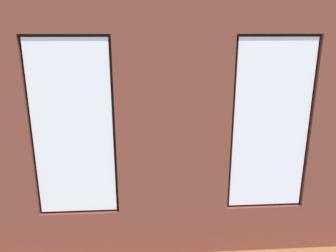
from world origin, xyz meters
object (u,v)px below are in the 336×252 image
(cup_ceramic, at_px, (173,144))
(remote_gray, at_px, (165,144))
(candle_jar, at_px, (190,141))
(potted_plant_foreground_right, at_px, (49,115))
(coffee_table, at_px, (173,149))
(potted_plant_between_couches, at_px, (215,173))
(potted_plant_corner_near_left, at_px, (267,118))
(couch_by_window, at_px, (122,202))
(tv_flatscreen, at_px, (6,126))
(papasan_chair, at_px, (149,130))
(media_console, at_px, (11,163))
(table_plant_small, at_px, (179,142))
(remote_silver, at_px, (155,148))
(couch_left, at_px, (302,164))
(potted_plant_near_tv, at_px, (20,172))

(cup_ceramic, distance_m, remote_gray, 0.19)
(candle_jar, xyz_separation_m, potted_plant_foreground_right, (3.14, -1.23, 0.28))
(coffee_table, relative_size, remote_gray, 7.48)
(potted_plant_between_couches, bearing_deg, cup_ceramic, -77.44)
(potted_plant_corner_near_left, bearing_deg, couch_by_window, 45.65)
(cup_ceramic, bearing_deg, potted_plant_between_couches, 102.56)
(potted_plant_between_couches, distance_m, potted_plant_foreground_right, 4.62)
(cup_ceramic, height_order, candle_jar, candle_jar)
(tv_flatscreen, distance_m, papasan_chair, 2.97)
(potted_plant_corner_near_left, bearing_deg, media_console, 17.12)
(table_plant_small, bearing_deg, couch_by_window, 62.44)
(remote_silver, bearing_deg, coffee_table, 95.06)
(remote_gray, distance_m, papasan_chair, 0.99)
(couch_left, height_order, cup_ceramic, couch_left)
(potted_plant_near_tv, bearing_deg, papasan_chair, -131.51)
(remote_silver, relative_size, potted_plant_near_tv, 0.15)
(tv_flatscreen, height_order, potted_plant_foreground_right, tv_flatscreen)
(candle_jar, height_order, tv_flatscreen, tv_flatscreen)
(candle_jar, relative_size, potted_plant_foreground_right, 0.10)
(remote_gray, xyz_separation_m, potted_plant_between_couches, (-0.59, 2.04, 0.28))
(couch_left, xyz_separation_m, tv_flatscreen, (5.38, -0.53, 0.67))
(tv_flatscreen, height_order, potted_plant_near_tv, tv_flatscreen)
(tv_flatscreen, xyz_separation_m, potted_plant_foreground_right, (-0.30, -1.65, -0.24))
(tv_flatscreen, bearing_deg, potted_plant_near_tv, 119.05)
(papasan_chair, xyz_separation_m, potted_plant_foreground_right, (2.30, -0.34, 0.31))
(cup_ceramic, distance_m, remote_silver, 0.40)
(candle_jar, height_order, potted_plant_corner_near_left, potted_plant_corner_near_left)
(potted_plant_between_couches, bearing_deg, remote_silver, -66.10)
(couch_by_window, relative_size, coffee_table, 1.39)
(media_console, bearing_deg, potted_plant_near_tv, 119.13)
(couch_by_window, relative_size, potted_plant_corner_near_left, 1.28)
(table_plant_small, xyz_separation_m, tv_flatscreen, (3.19, 0.19, 0.46))
(couch_left, relative_size, remote_gray, 10.88)
(potted_plant_near_tv, distance_m, potted_plant_foreground_right, 2.67)
(media_console, distance_m, potted_plant_corner_near_left, 5.79)
(couch_left, bearing_deg, tv_flatscreen, -93.77)
(couch_by_window, distance_m, couch_left, 3.40)
(couch_by_window, relative_size, potted_plant_between_couches, 1.46)
(couch_left, relative_size, table_plant_small, 8.68)
(remote_silver, distance_m, tv_flatscreen, 2.78)
(tv_flatscreen, height_order, potted_plant_corner_near_left, tv_flatscreen)
(tv_flatscreen, relative_size, potted_plant_foreground_right, 1.08)
(potted_plant_between_couches, bearing_deg, candle_jar, -87.68)
(remote_silver, xyz_separation_m, tv_flatscreen, (2.71, 0.19, 0.56))
(remote_gray, relative_size, tv_flatscreen, 0.14)
(candle_jar, distance_m, remote_silver, 0.77)
(candle_jar, height_order, potted_plant_between_couches, potted_plant_between_couches)
(candle_jar, height_order, papasan_chair, papasan_chair)
(candle_jar, relative_size, remote_gray, 0.68)
(couch_by_window, bearing_deg, cup_ceramic, -114.07)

